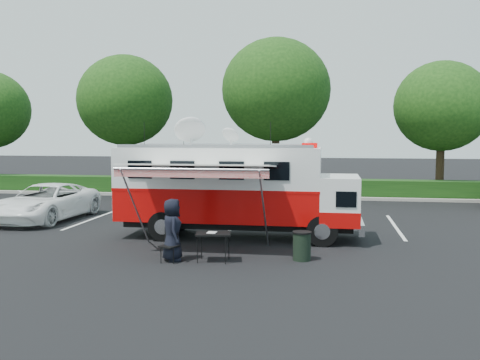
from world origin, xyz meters
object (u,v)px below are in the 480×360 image
Objects in this scene: white_suv at (47,220)px; folding_table at (213,234)px; command_truck at (235,188)px; trash_bin at (302,246)px.

folding_table is at bearing -32.11° from white_suv.
folding_table is (8.13, -5.75, 0.75)m from white_suv.
command_truck is 10.12× the size of trash_bin.
trash_bin reaches higher than white_suv.
folding_table is (-0.02, -3.45, -0.91)m from command_truck.
command_truck is at bearing 129.20° from trash_bin.
folding_table is at bearing -90.28° from command_truck.
white_suv is at bearing 153.67° from trash_bin.
folding_table reaches higher than white_suv.
folding_table is 1.30× the size of trash_bin.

